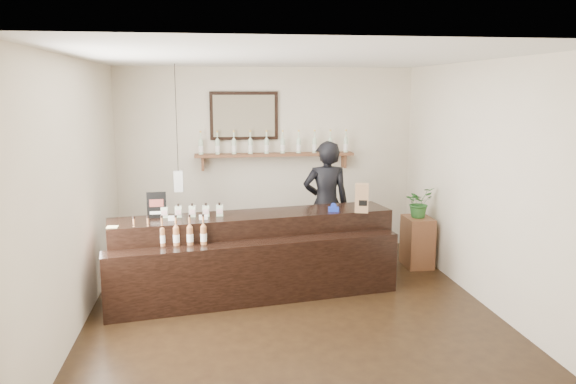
% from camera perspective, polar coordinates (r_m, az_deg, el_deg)
% --- Properties ---
extents(ground, '(5.00, 5.00, 0.00)m').
position_cam_1_polar(ground, '(6.56, 0.27, -11.75)').
color(ground, black).
rests_on(ground, ground).
extents(room_shell, '(5.00, 5.00, 5.00)m').
position_cam_1_polar(room_shell, '(6.12, 0.28, 3.19)').
color(room_shell, beige).
rests_on(room_shell, ground).
extents(back_wall_decor, '(2.66, 0.96, 1.69)m').
position_cam_1_polar(back_wall_decor, '(8.44, -3.13, 5.55)').
color(back_wall_decor, brown).
rests_on(back_wall_decor, ground).
extents(counter, '(3.51, 1.46, 1.13)m').
position_cam_1_polar(counter, '(6.90, -3.42, -6.61)').
color(counter, black).
rests_on(counter, ground).
extents(promo_sign, '(0.22, 0.03, 0.31)m').
position_cam_1_polar(promo_sign, '(6.81, -13.21, -1.31)').
color(promo_sign, black).
rests_on(promo_sign, counter).
extents(paper_bag, '(0.19, 0.16, 0.36)m').
position_cam_1_polar(paper_bag, '(7.00, 7.50, -0.61)').
color(paper_bag, olive).
rests_on(paper_bag, counter).
extents(tape_dispenser, '(0.13, 0.07, 0.11)m').
position_cam_1_polar(tape_dispenser, '(7.02, 4.65, -1.66)').
color(tape_dispenser, '#172CA2').
rests_on(tape_dispenser, counter).
extents(side_cabinet, '(0.35, 0.49, 0.71)m').
position_cam_1_polar(side_cabinet, '(8.15, 13.00, -4.94)').
color(side_cabinet, brown).
rests_on(side_cabinet, ground).
extents(potted_plant, '(0.49, 0.47, 0.43)m').
position_cam_1_polar(potted_plant, '(8.02, 13.16, -1.03)').
color(potted_plant, '#2B6327').
rests_on(potted_plant, side_cabinet).
extents(shopkeeper, '(0.74, 0.50, 2.01)m').
position_cam_1_polar(shopkeeper, '(7.87, 3.89, -0.39)').
color(shopkeeper, black).
rests_on(shopkeeper, ground).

